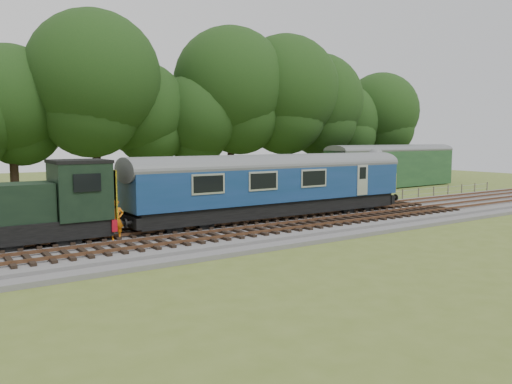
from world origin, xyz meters
TOP-DOWN VIEW (x-y plane):
  - ground at (0.00, 0.00)m, footprint 120.00×120.00m
  - ballast at (0.00, 0.00)m, footprint 70.00×7.00m
  - track_north at (0.00, 1.40)m, footprint 67.20×2.40m
  - track_south at (0.00, -1.60)m, footprint 67.20×2.40m
  - fence at (0.00, 4.50)m, footprint 64.00×0.12m
  - tree_line at (0.00, 22.00)m, footprint 70.00×8.00m
  - dmu_railcar at (4.90, 1.40)m, footprint 18.05×2.86m
  - shunter_loco at (-9.03, 1.40)m, footprint 8.91×2.60m
  - worker at (-4.97, 0.36)m, footprint 0.71×0.48m
  - parked_coach at (28.54, 13.03)m, footprint 17.14×3.64m
  - shed at (24.96, 16.48)m, footprint 4.56×4.56m
  - caravan at (24.14, 11.91)m, footprint 4.15×2.30m

SIDE VIEW (x-z plane):
  - ground at x=0.00m, z-range 0.00..0.00m
  - fence at x=0.00m, z-range -0.50..0.50m
  - tree_line at x=0.00m, z-range -9.00..9.00m
  - ballast at x=0.00m, z-range 0.00..0.35m
  - track_north at x=0.00m, z-range 0.31..0.52m
  - track_south at x=0.00m, z-range 0.31..0.52m
  - caravan at x=24.14m, z-range 0.00..1.95m
  - worker at x=-4.97m, z-range 0.35..2.24m
  - shed at x=24.96m, z-range 0.02..2.90m
  - shunter_loco at x=-9.03m, z-range 0.29..3.66m
  - parked_coach at x=28.54m, z-range 0.27..4.62m
  - dmu_railcar at x=4.90m, z-range 0.67..4.54m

